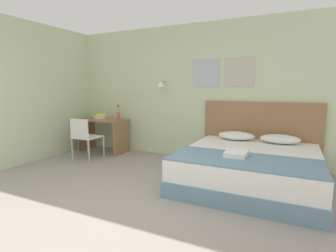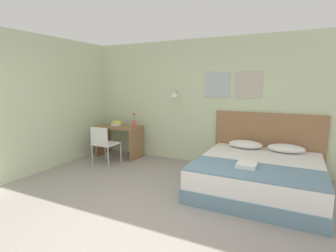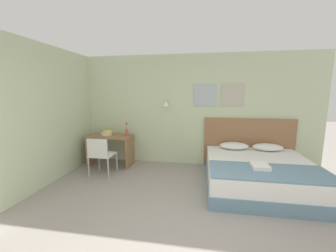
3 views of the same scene
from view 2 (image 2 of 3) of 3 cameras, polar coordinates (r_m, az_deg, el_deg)
ground_plane at (r=3.46m, az=-11.28°, el=-20.91°), size 24.00×24.00×0.00m
wall_back at (r=5.69m, az=7.31°, el=5.19°), size 5.97×0.31×2.65m
bed at (r=4.54m, az=19.05°, el=-10.27°), size 1.91×2.01×0.50m
headboard at (r=5.45m, az=20.70°, el=-3.46°), size 2.03×0.06×1.17m
pillow_left at (r=5.23m, az=16.51°, el=-3.83°), size 0.63×0.38×0.15m
pillow_right at (r=5.16m, az=24.31°, el=-4.45°), size 0.63×0.38×0.15m
throw_blanket at (r=3.91m, az=18.10°, el=-9.29°), size 1.85×0.80×0.02m
folded_towel_near_foot at (r=4.05m, az=16.85°, el=-7.98°), size 0.27×0.35×0.06m
desk at (r=6.31m, az=-10.57°, el=-2.10°), size 1.02×0.59×0.73m
desk_chair at (r=5.75m, az=-13.93°, el=-3.39°), size 0.47×0.47×0.83m
fruit_bowl at (r=6.37m, az=-11.25°, el=0.55°), size 0.29×0.26×0.12m
flower_vase at (r=6.04m, az=-7.39°, el=0.90°), size 0.07×0.07×0.33m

